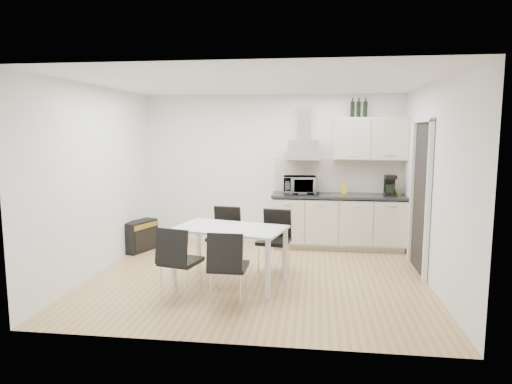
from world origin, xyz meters
TOP-DOWN VIEW (x-y plane):
  - ground at (0.00, 0.00)m, footprint 4.50×4.50m
  - wall_back at (0.00, 2.00)m, footprint 4.50×0.10m
  - wall_front at (0.00, -2.00)m, footprint 4.50×0.10m
  - wall_left at (-2.25, 0.00)m, footprint 0.10×4.00m
  - wall_right at (2.25, 0.00)m, footprint 0.10×4.00m
  - ceiling at (0.00, 0.00)m, footprint 4.50×4.50m
  - doorway at (2.21, 0.55)m, footprint 0.08×1.04m
  - kitchenette at (1.18, 1.73)m, footprint 2.22×0.64m
  - dining_table at (-0.32, -0.31)m, footprint 1.53×1.09m
  - chair_far_left at (-0.54, 0.33)m, footprint 0.49×0.55m
  - chair_far_right at (0.20, 0.20)m, footprint 0.52×0.57m
  - chair_near_left at (-0.81, -0.90)m, footprint 0.55×0.59m
  - chair_near_right at (-0.20, -1.04)m, footprint 0.45×0.51m
  - guitar_amp at (-2.10, 1.08)m, footprint 0.45×0.66m
  - floor_speaker at (-0.70, 1.90)m, footprint 0.19×0.17m

SIDE VIEW (x-z plane):
  - ground at x=0.00m, z-range 0.00..0.00m
  - floor_speaker at x=-0.70m, z-range 0.00..0.28m
  - guitar_amp at x=-2.10m, z-range 0.00..0.51m
  - chair_far_left at x=-0.54m, z-range 0.00..0.88m
  - chair_far_right at x=0.20m, z-range 0.00..0.88m
  - chair_near_left at x=-0.81m, z-range 0.00..0.88m
  - chair_near_right at x=-0.20m, z-range 0.00..0.88m
  - dining_table at x=-0.32m, z-range 0.29..1.04m
  - kitchenette at x=1.18m, z-range -0.43..2.09m
  - doorway at x=2.21m, z-range 0.00..2.10m
  - wall_back at x=0.00m, z-range 0.00..2.60m
  - wall_front at x=0.00m, z-range 0.00..2.60m
  - wall_left at x=-2.25m, z-range 0.00..2.60m
  - wall_right at x=2.25m, z-range 0.00..2.60m
  - ceiling at x=0.00m, z-range 2.60..2.60m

